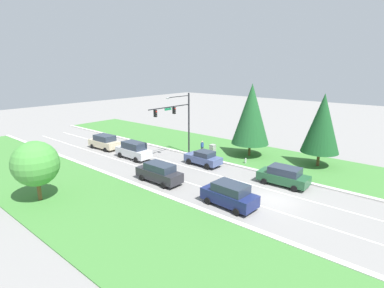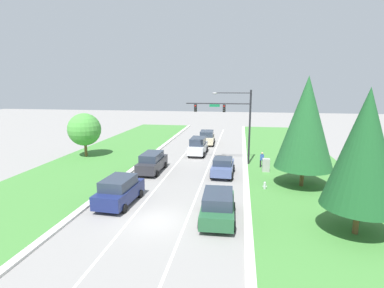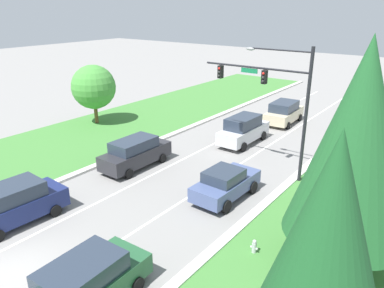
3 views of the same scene
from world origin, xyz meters
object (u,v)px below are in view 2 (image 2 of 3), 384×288
pedestrian (262,159)px  oak_near_left_tree (84,130)px  silver_suv (198,146)px  conifer_near_right_tree (364,149)px  slate_blue_sedan (223,166)px  conifer_far_right_tree (306,123)px  champagne_suv (207,137)px  fire_hydrant (265,186)px  traffic_signal_mast (232,116)px  navy_suv (119,190)px  forest_suv (218,206)px  charcoal_suv (152,162)px  utility_cabinet (266,165)px

pedestrian → oak_near_left_tree: size_ratio=0.32×
silver_suv → conifer_near_right_tree: conifer_near_right_tree is taller
slate_blue_sedan → conifer_far_right_tree: 8.49m
champagne_suv → fire_hydrant: (6.89, -18.62, -0.66)m
traffic_signal_mast → navy_suv: 15.30m
slate_blue_sedan → silver_suv: bearing=114.8°
navy_suv → conifer_far_right_tree: (13.76, 5.98, 4.46)m
forest_suv → conifer_near_right_tree: 9.01m
traffic_signal_mast → silver_suv: traffic_signal_mast is taller
fire_hydrant → conifer_near_right_tree: (4.59, -6.88, 4.72)m
slate_blue_sedan → forest_suv: 9.71m
fire_hydrant → conifer_near_right_tree: conifer_near_right_tree is taller
champagne_suv → charcoal_suv: champagne_suv is taller
utility_cabinet → conifer_near_right_tree: bearing=-71.3°
traffic_signal_mast → conifer_far_right_tree: 9.08m
utility_cabinet → pedestrian: 1.56m
pedestrian → utility_cabinet: bearing=101.6°
silver_suv → fire_hydrant: 13.88m
traffic_signal_mast → oak_near_left_tree: 17.34m
pedestrian → traffic_signal_mast: bearing=-19.1°
fire_hydrant → charcoal_suv: bearing=161.3°
charcoal_suv → conifer_far_right_tree: (13.80, -2.32, 4.48)m
silver_suv → charcoal_suv: silver_suv is taller
pedestrian → champagne_suv: bearing=-58.6°
fire_hydrant → conifer_far_right_tree: 6.14m
navy_suv → utility_cabinet: 14.90m
slate_blue_sedan → silver_suv: 9.04m
slate_blue_sedan → utility_cabinet: bearing=24.0°
silver_suv → navy_suv: (-3.40, -16.51, -0.08)m
traffic_signal_mast → utility_cabinet: size_ratio=5.79×
navy_suv → forest_suv: 7.39m
conifer_near_right_tree → traffic_signal_mast: bearing=117.4°
silver_suv → oak_near_left_tree: bearing=-164.7°
utility_cabinet → silver_suv: bearing=139.5°
oak_near_left_tree → conifer_far_right_tree: bearing=-16.8°
utility_cabinet → conifer_near_right_tree: (4.10, -12.11, 4.37)m
fire_hydrant → slate_blue_sedan: bearing=136.1°
charcoal_suv → champagne_suv: bearing=76.3°
silver_suv → forest_suv: 18.41m
navy_suv → conifer_far_right_tree: size_ratio=0.51×
slate_blue_sedan → pedestrian: 5.02m
slate_blue_sedan → fire_hydrant: size_ratio=6.41×
traffic_signal_mast → fire_hydrant: (3.08, -7.91, -4.95)m
conifer_far_right_tree → traffic_signal_mast: bearing=133.2°
silver_suv → oak_near_left_tree: oak_near_left_tree is taller
silver_suv → pedestrian: (7.42, -5.08, -0.15)m
fire_hydrant → navy_suv: bearing=-156.2°
traffic_signal_mast → navy_suv: traffic_signal_mast is taller
utility_cabinet → pedestrian: size_ratio=0.82×
silver_suv → fire_hydrant: bearing=-58.1°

